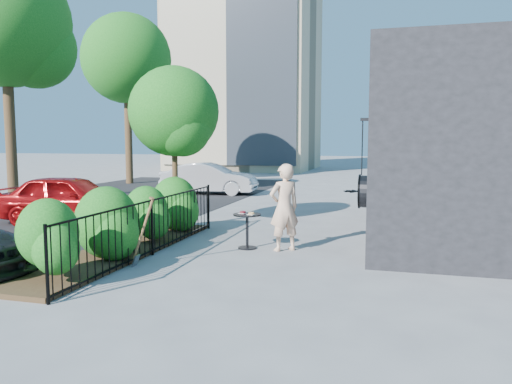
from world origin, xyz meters
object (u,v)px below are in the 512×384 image
(street_tree_far, at_px, (127,64))
(woman, at_px, (284,207))
(car_red, at_px, (70,199))
(patio_tree, at_px, (176,117))
(shovel, at_px, (142,236))
(street_tree_near, at_px, (6,30))
(car_silver, at_px, (209,178))
(cafe_table, at_px, (247,225))

(street_tree_far, xyz_separation_m, woman, (10.78, -12.88, -5.05))
(car_red, bearing_deg, patio_tree, -95.49)
(woman, relative_size, shovel, 1.37)
(street_tree_near, xyz_separation_m, car_silver, (5.59, 4.51, -5.28))
(street_tree_near, xyz_separation_m, car_red, (4.66, -3.24, -5.27))
(car_red, xyz_separation_m, car_silver, (0.93, 7.75, -0.02))
(street_tree_near, relative_size, car_red, 2.16)
(patio_tree, xyz_separation_m, car_red, (-3.04, -0.04, -2.11))
(woman, xyz_separation_m, car_red, (-6.13, 1.64, -0.22))
(cafe_table, bearing_deg, street_tree_far, 127.83)
(cafe_table, distance_m, shovel, 2.33)
(patio_tree, bearing_deg, shovel, -74.78)
(street_tree_near, relative_size, street_tree_far, 1.00)
(patio_tree, height_order, street_tree_near, street_tree_near)
(car_red, bearing_deg, car_silver, -13.01)
(woman, relative_size, car_red, 0.45)
(cafe_table, xyz_separation_m, car_silver, (-4.43, 9.42, 0.14))
(woman, bearing_deg, cafe_table, -37.33)
(car_red, bearing_deg, shovel, -137.78)
(street_tree_near, distance_m, car_red, 7.74)
(street_tree_near, distance_m, cafe_table, 12.41)
(cafe_table, bearing_deg, woman, 1.94)
(cafe_table, distance_m, car_silver, 10.41)
(street_tree_near, xyz_separation_m, cafe_table, (10.02, -4.90, -5.42))
(street_tree_far, relative_size, shovel, 6.53)
(woman, distance_m, shovel, 2.87)
(woman, distance_m, car_red, 6.35)
(street_tree_near, height_order, car_red, street_tree_near)
(street_tree_far, relative_size, car_silver, 2.14)
(patio_tree, xyz_separation_m, cafe_table, (2.32, -1.70, -2.27))
(shovel, xyz_separation_m, car_silver, (-3.09, 11.33, 0.08))
(car_red, bearing_deg, cafe_table, -113.43)
(street_tree_near, relative_size, cafe_table, 10.89)
(street_tree_far, xyz_separation_m, cafe_table, (10.02, -12.90, -5.42))
(patio_tree, xyz_separation_m, street_tree_far, (-7.70, 11.20, 3.15))
(patio_tree, distance_m, car_red, 3.70)
(cafe_table, height_order, shovel, shovel)
(patio_tree, height_order, shovel, patio_tree)
(car_red, bearing_deg, street_tree_near, 49.06)
(woman, relative_size, car_silver, 0.45)
(patio_tree, bearing_deg, street_tree_far, 124.51)
(car_red, distance_m, car_silver, 7.80)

